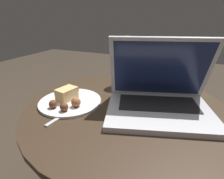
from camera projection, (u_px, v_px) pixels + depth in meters
table at (125, 132)px, 0.68m from camera, size 0.72×0.72×0.51m
laptop at (159, 97)px, 0.58m from camera, size 0.39×0.33×0.24m
beer_glass at (127, 61)px, 0.79m from camera, size 0.07×0.07×0.21m
snack_plate at (69, 100)px, 0.64m from camera, size 0.23×0.23×0.05m
fork at (73, 109)px, 0.60m from camera, size 0.04×0.20×0.00m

